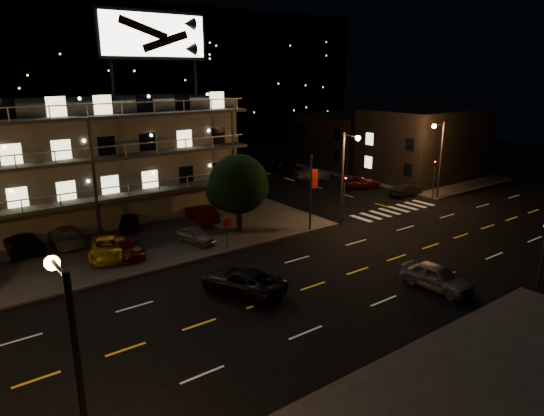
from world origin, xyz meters
TOP-DOWN VIEW (x-y plane):
  - ground at (0.00, 0.00)m, footprint 140.00×140.00m
  - curb_nw at (-14.00, 20.00)m, footprint 44.00×24.00m
  - curb_ne at (30.00, 20.00)m, footprint 16.00×24.00m
  - motel at (-9.94, 23.88)m, footprint 28.00×13.80m
  - side_bldg_front at (29.99, 16.00)m, footprint 14.06×10.00m
  - side_bldg_back at (29.99, 28.00)m, footprint 14.06×12.00m
  - hill_backdrop at (-5.94, 68.78)m, footprint 120.00×25.00m
  - streetlight_nc at (8.50, 7.94)m, footprint 0.44×1.92m
  - streetlight_ne at (22.14, 8.30)m, footprint 1.92×0.44m
  - streetlight_s at (-18.00, -7.94)m, footprint 0.44×1.92m
  - signal_nw at (9.00, 8.50)m, footprint 0.20×0.27m
  - signal_sw at (9.00, -8.50)m, footprint 0.20×0.27m
  - signal_ne at (22.00, 8.50)m, footprint 0.27×0.20m
  - banner_north at (5.09, 8.40)m, footprint 0.83×0.16m
  - stop_sign at (-3.00, 8.57)m, footprint 0.91×0.11m
  - tree at (0.03, 11.68)m, footprint 5.07×4.89m
  - lot_car_2 at (-10.80, 12.23)m, footprint 3.85×5.41m
  - lot_car_3 at (-9.73, 11.69)m, footprint 1.96×4.37m
  - lot_car_4 at (-4.28, 11.12)m, footprint 2.25×3.85m
  - lot_car_6 at (-15.40, 17.06)m, footprint 2.37×4.96m
  - lot_car_7 at (-12.50, 16.67)m, footprint 2.05×4.94m
  - lot_car_8 at (-7.17, 17.50)m, footprint 3.00×4.39m
  - lot_car_9 at (-1.17, 15.85)m, footprint 1.90×4.50m
  - side_car_0 at (20.93, 11.10)m, footprint 3.87×1.36m
  - side_car_1 at (19.91, 16.64)m, footprint 4.93×3.69m
  - side_car_2 at (18.31, 23.37)m, footprint 4.92×3.15m
  - side_car_3 at (19.09, 29.85)m, footprint 3.77×1.71m
  - road_car_east at (3.90, -4.77)m, footprint 2.00×4.58m
  - road_car_west at (-6.03, 1.89)m, footprint 4.21×6.00m

SIDE VIEW (x-z plane):
  - ground at x=0.00m, z-range 0.00..0.00m
  - curb_nw at x=-14.00m, z-range 0.00..0.15m
  - curb_ne at x=30.00m, z-range 0.00..0.15m
  - side_car_1 at x=19.91m, z-range 0.00..1.24m
  - side_car_3 at x=19.09m, z-range 0.00..1.25m
  - side_car_0 at x=20.93m, z-range 0.00..1.27m
  - side_car_2 at x=18.31m, z-range 0.00..1.33m
  - road_car_west at x=-6.03m, z-range 0.00..1.52m
  - lot_car_4 at x=-4.28m, z-range 0.15..1.38m
  - road_car_east at x=3.90m, z-range 0.00..1.54m
  - lot_car_3 at x=-9.73m, z-range 0.15..1.39m
  - lot_car_6 at x=-15.40m, z-range 0.15..1.51m
  - lot_car_2 at x=-10.80m, z-range 0.15..1.52m
  - lot_car_8 at x=-7.17m, z-range 0.15..1.54m
  - lot_car_7 at x=-12.50m, z-range 0.15..1.58m
  - lot_car_9 at x=-1.17m, z-range 0.15..1.60m
  - stop_sign at x=-3.00m, z-range 0.41..3.01m
  - signal_nw at x=9.00m, z-range 0.27..4.87m
  - signal_sw at x=9.00m, z-range 0.27..4.87m
  - signal_ne at x=22.00m, z-range 0.27..4.87m
  - banner_north at x=5.09m, z-range 0.23..6.63m
  - side_bldg_back at x=29.99m, z-range 0.00..7.00m
  - tree at x=0.03m, z-range 0.75..7.14m
  - side_bldg_front at x=29.99m, z-range 0.00..8.50m
  - streetlight_nc at x=8.50m, z-range 0.96..8.96m
  - streetlight_ne at x=22.14m, z-range 0.96..8.96m
  - streetlight_s at x=-18.00m, z-range 0.96..8.96m
  - motel at x=-9.94m, z-range -3.71..14.39m
  - hill_backdrop at x=-5.94m, z-range -0.45..23.55m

